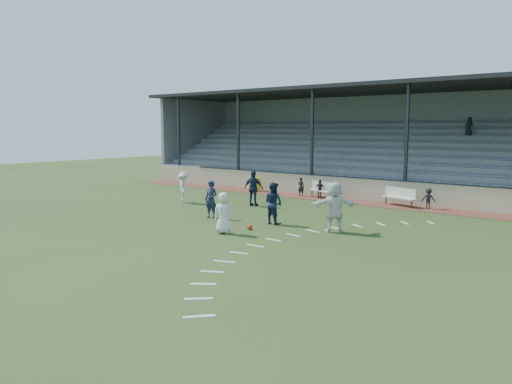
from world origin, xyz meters
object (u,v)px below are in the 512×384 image
player_white_lead (224,213)px  bench_left (323,188)px  bench_right (400,195)px  football (250,227)px  player_navy_lead (211,199)px  trash_bin (257,184)px

player_white_lead → bench_left: bearing=-106.6°
bench_right → player_white_lead: size_ratio=1.25×
football → bench_left: bearing=104.5°
player_navy_lead → football: bearing=-24.6°
trash_bin → football: 12.49m
bench_right → football: (-2.18, -9.72, -0.47)m
bench_left → football: (2.50, -9.69, -0.47)m
bench_right → football: 9.98m
player_white_lead → trash_bin: bearing=-84.5°
player_white_lead → player_navy_lead: (-2.71, 2.11, 0.05)m
trash_bin → player_navy_lead: 10.09m
trash_bin → player_white_lead: bearing=-56.6°
trash_bin → football: bearing=-52.3°
trash_bin → player_navy_lead: (4.60, -8.98, 0.41)m
bench_left → player_navy_lead: 8.81m
bench_right → bench_left: bearing=-162.7°
bench_right → player_white_lead: 11.22m
bench_left → trash_bin: 5.14m
bench_left → trash_bin: bench_left is taller
bench_right → player_navy_lead: bearing=-103.7°
bench_right → trash_bin: (-9.82, 0.15, -0.13)m
bench_right → player_navy_lead: 10.26m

